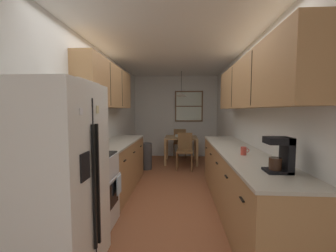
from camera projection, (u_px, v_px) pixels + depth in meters
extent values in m
plane|color=brown|center=(172.00, 184.00, 4.13)|extent=(12.00, 12.00, 0.00)
cube|color=silver|center=(104.00, 120.00, 4.12)|extent=(0.10, 9.00, 2.55)
cube|color=silver|center=(243.00, 121.00, 3.96)|extent=(0.10, 9.00, 2.55)
cube|color=silver|center=(176.00, 116.00, 6.68)|extent=(4.40, 0.10, 2.55)
cube|color=white|center=(172.00, 51.00, 3.94)|extent=(4.40, 9.00, 0.08)
cube|color=white|center=(55.00, 180.00, 1.84)|extent=(0.70, 0.78, 1.71)
cube|color=black|center=(95.00, 186.00, 1.83)|extent=(0.01, 0.01, 1.54)
cube|color=black|center=(94.00, 188.00, 1.79)|extent=(0.02, 0.02, 1.09)
cube|color=black|center=(98.00, 184.00, 1.87)|extent=(0.02, 0.02, 1.09)
cube|color=black|center=(85.00, 166.00, 1.64)|extent=(0.01, 0.15, 0.22)
cube|color=beige|center=(97.00, 110.00, 1.88)|extent=(0.01, 0.05, 0.07)
cube|color=white|center=(81.00, 111.00, 1.57)|extent=(0.01, 0.04, 0.05)
cube|color=silver|center=(88.00, 192.00, 2.59)|extent=(0.62, 0.60, 0.90)
cube|color=black|center=(113.00, 195.00, 2.57)|extent=(0.01, 0.42, 0.30)
cube|color=silver|center=(114.00, 179.00, 2.55)|extent=(0.02, 0.48, 0.02)
cube|color=black|center=(87.00, 156.00, 2.55)|extent=(0.59, 0.57, 0.02)
cube|color=silver|center=(64.00, 148.00, 2.56)|extent=(0.06, 0.60, 0.20)
cylinder|color=#2D2D2D|center=(70.00, 157.00, 2.43)|extent=(0.15, 0.15, 0.01)
cylinder|color=#2D2D2D|center=(81.00, 152.00, 2.69)|extent=(0.15, 0.15, 0.01)
cylinder|color=#2D2D2D|center=(93.00, 157.00, 2.41)|extent=(0.15, 0.15, 0.01)
cylinder|color=#2D2D2D|center=(102.00, 153.00, 2.67)|extent=(0.15, 0.15, 0.01)
cube|color=white|center=(75.00, 94.00, 2.50)|extent=(0.38, 0.60, 0.32)
cube|color=black|center=(89.00, 94.00, 2.43)|extent=(0.01, 0.36, 0.21)
cube|color=#2D2D33|center=(98.00, 95.00, 2.69)|extent=(0.01, 0.12, 0.21)
cube|color=#A87A4C|center=(118.00, 166.00, 3.87)|extent=(0.60, 1.95, 0.87)
cube|color=#B7B2A3|center=(117.00, 142.00, 3.83)|extent=(0.63, 1.97, 0.03)
cube|color=black|center=(125.00, 161.00, 3.18)|extent=(0.02, 0.10, 0.01)
cube|color=black|center=(134.00, 152.00, 3.83)|extent=(0.02, 0.10, 0.01)
cube|color=black|center=(141.00, 146.00, 4.47)|extent=(0.02, 0.10, 0.01)
cube|color=#A87A4C|center=(108.00, 87.00, 3.72)|extent=(0.32, 2.05, 0.75)
cube|color=#2D2319|center=(111.00, 84.00, 3.37)|extent=(0.01, 0.01, 0.69)
cube|color=#2D2319|center=(122.00, 88.00, 4.04)|extent=(0.01, 0.01, 0.69)
cube|color=#A87A4C|center=(238.00, 181.00, 3.03)|extent=(0.60, 3.11, 0.87)
cube|color=#B7B2A3|center=(239.00, 151.00, 3.00)|extent=(0.63, 3.13, 0.03)
cube|color=black|center=(242.00, 199.00, 1.79)|extent=(0.02, 0.10, 0.01)
cube|color=black|center=(226.00, 177.00, 2.41)|extent=(0.02, 0.10, 0.01)
cube|color=black|center=(217.00, 163.00, 3.03)|extent=(0.02, 0.10, 0.01)
cube|color=black|center=(211.00, 154.00, 3.65)|extent=(0.02, 0.10, 0.01)
cube|color=black|center=(206.00, 148.00, 4.27)|extent=(0.02, 0.10, 0.01)
cube|color=#A87A4C|center=(252.00, 83.00, 2.87)|extent=(0.32, 2.81, 0.68)
cube|color=#2D2319|center=(251.00, 78.00, 2.42)|extent=(0.01, 0.01, 0.63)
cube|color=#2D2319|center=(232.00, 87.00, 3.34)|extent=(0.01, 0.01, 0.63)
cube|color=#A87F51|center=(181.00, 138.00, 5.84)|extent=(0.90, 0.83, 0.03)
cube|color=#A87F51|center=(165.00, 153.00, 5.50)|extent=(0.06, 0.06, 0.69)
cube|color=#A87F51|center=(197.00, 153.00, 5.45)|extent=(0.06, 0.06, 0.69)
cube|color=#A87F51|center=(167.00, 148.00, 6.28)|extent=(0.06, 0.06, 0.69)
cube|color=#A87F51|center=(195.00, 148.00, 6.23)|extent=(0.06, 0.06, 0.69)
cube|color=brown|center=(185.00, 152.00, 5.16)|extent=(0.43, 0.43, 0.04)
cube|color=brown|center=(185.00, 141.00, 5.32)|extent=(0.37, 0.06, 0.45)
cylinder|color=brown|center=(192.00, 163.00, 4.97)|extent=(0.04, 0.04, 0.43)
cylinder|color=brown|center=(177.00, 162.00, 5.02)|extent=(0.04, 0.04, 0.43)
cylinder|color=brown|center=(192.00, 159.00, 5.33)|extent=(0.04, 0.04, 0.43)
cylinder|color=brown|center=(178.00, 159.00, 5.38)|extent=(0.04, 0.04, 0.43)
cube|color=brown|center=(180.00, 143.00, 6.55)|extent=(0.42, 0.42, 0.04)
cube|color=brown|center=(180.00, 136.00, 6.35)|extent=(0.37, 0.05, 0.45)
cylinder|color=brown|center=(175.00, 149.00, 6.77)|extent=(0.04, 0.04, 0.43)
cylinder|color=brown|center=(186.00, 149.00, 6.73)|extent=(0.04, 0.04, 0.43)
cylinder|color=brown|center=(174.00, 151.00, 6.41)|extent=(0.04, 0.04, 0.43)
cylinder|color=brown|center=(186.00, 151.00, 6.37)|extent=(0.04, 0.04, 0.43)
cylinder|color=black|center=(181.00, 82.00, 5.72)|extent=(0.01, 0.01, 0.59)
cone|color=beige|center=(181.00, 94.00, 5.75)|extent=(0.30, 0.30, 0.10)
sphere|color=white|center=(181.00, 94.00, 5.75)|extent=(0.06, 0.06, 0.06)
cube|color=brown|center=(189.00, 106.00, 6.56)|extent=(0.87, 0.04, 0.96)
cube|color=silver|center=(189.00, 106.00, 6.54)|extent=(0.79, 0.01, 0.88)
cube|color=brown|center=(189.00, 106.00, 6.54)|extent=(0.79, 0.02, 0.03)
cylinder|color=#3F3F42|center=(146.00, 156.00, 5.22)|extent=(0.29, 0.29, 0.65)
cylinder|color=#D84C19|center=(104.00, 142.00, 3.15)|extent=(0.11, 0.11, 0.18)
cylinder|color=white|center=(104.00, 136.00, 3.14)|extent=(0.11, 0.11, 0.02)
cube|color=silver|center=(119.00, 185.00, 2.71)|extent=(0.02, 0.16, 0.24)
cube|color=black|center=(277.00, 171.00, 1.91)|extent=(0.22, 0.18, 0.02)
cube|color=black|center=(287.00, 155.00, 1.89)|extent=(0.06, 0.18, 0.32)
cube|color=black|center=(278.00, 141.00, 1.89)|extent=(0.22, 0.18, 0.06)
cylinder|color=#331E14|center=(275.00, 164.00, 1.90)|extent=(0.11, 0.11, 0.11)
cylinder|color=#BF3F33|center=(244.00, 151.00, 2.65)|extent=(0.07, 0.07, 0.10)
torus|color=#BF3F33|center=(247.00, 151.00, 2.65)|extent=(0.05, 0.01, 0.05)
cylinder|color=silver|center=(178.00, 136.00, 5.89)|extent=(0.18, 0.18, 0.06)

